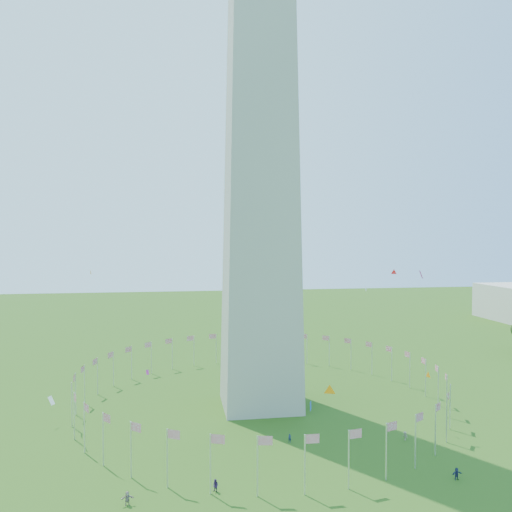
# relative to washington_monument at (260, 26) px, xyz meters

# --- Properties ---
(washington_monument) EXTENTS (16.80, 16.80, 169.00)m
(washington_monument) POSITION_rel_washington_monument_xyz_m (0.00, 0.00, 0.00)
(washington_monument) COLOR #AEA99A
(washington_monument) RESTS_ON ground
(flag_ring) EXTENTS (80.24, 80.24, 9.00)m
(flag_ring) POSITION_rel_washington_monument_xyz_m (-0.00, 0.00, -80.00)
(flag_ring) COLOR silver
(flag_ring) RESTS_ON ground
(kites_aloft) EXTENTS (112.78, 61.23, 33.85)m
(kites_aloft) POSITION_rel_washington_monument_xyz_m (5.74, -25.09, -67.08)
(kites_aloft) COLOR orange
(kites_aloft) RESTS_ON ground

